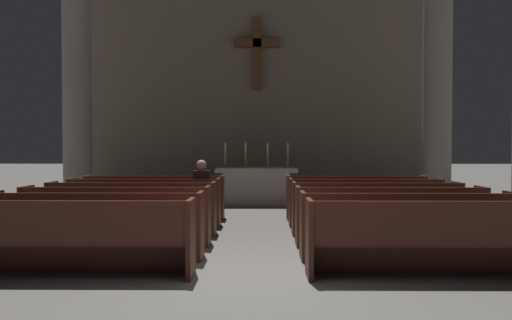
% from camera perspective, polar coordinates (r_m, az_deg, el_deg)
% --- Properties ---
extents(ground_plane, '(80.00, 80.00, 0.00)m').
position_cam_1_polar(ground_plane, '(6.40, -0.67, -12.84)').
color(ground_plane, '#66635E').
extents(pew_left_row_1, '(2.99, 0.50, 0.95)m').
position_cam_1_polar(pew_left_row_1, '(6.68, -19.96, -8.14)').
color(pew_left_row_1, '#4C2319').
rests_on(pew_left_row_1, ground).
extents(pew_left_row_2, '(2.99, 0.50, 0.95)m').
position_cam_1_polar(pew_left_row_2, '(7.60, -17.30, -6.94)').
color(pew_left_row_2, '#4C2319').
rests_on(pew_left_row_2, ground).
extents(pew_left_row_3, '(2.99, 0.50, 0.95)m').
position_cam_1_polar(pew_left_row_3, '(8.54, -15.24, -5.99)').
color(pew_left_row_3, '#4C2319').
rests_on(pew_left_row_3, ground).
extents(pew_left_row_4, '(2.99, 0.50, 0.95)m').
position_cam_1_polar(pew_left_row_4, '(9.49, -13.59, -5.22)').
color(pew_left_row_4, '#4C2319').
rests_on(pew_left_row_4, ground).
extents(pew_left_row_5, '(2.99, 0.50, 0.95)m').
position_cam_1_polar(pew_left_row_5, '(10.45, -12.25, -4.60)').
color(pew_left_row_5, '#4C2319').
rests_on(pew_left_row_5, ground).
extents(pew_left_row_6, '(2.99, 0.50, 0.95)m').
position_cam_1_polar(pew_left_row_6, '(11.42, -11.14, -4.07)').
color(pew_left_row_6, '#4C2319').
rests_on(pew_left_row_6, ground).
extents(pew_right_row_1, '(2.99, 0.50, 0.95)m').
position_cam_1_polar(pew_right_row_1, '(6.58, 18.89, -8.26)').
color(pew_right_row_1, '#4C2319').
rests_on(pew_right_row_1, ground).
extents(pew_right_row_2, '(2.99, 0.50, 0.95)m').
position_cam_1_polar(pew_right_row_2, '(7.52, 16.50, -7.02)').
color(pew_right_row_2, '#4C2319').
rests_on(pew_right_row_2, ground).
extents(pew_right_row_3, '(2.99, 0.50, 0.95)m').
position_cam_1_polar(pew_right_row_3, '(8.47, 14.66, -6.05)').
color(pew_right_row_3, '#4C2319').
rests_on(pew_right_row_3, ground).
extents(pew_right_row_4, '(2.99, 0.50, 0.95)m').
position_cam_1_polar(pew_right_row_4, '(9.43, 13.19, -5.27)').
color(pew_right_row_4, '#4C2319').
rests_on(pew_right_row_4, ground).
extents(pew_right_row_5, '(2.99, 0.50, 0.95)m').
position_cam_1_polar(pew_right_row_5, '(10.39, 12.00, -4.63)').
color(pew_right_row_5, '#4C2319').
rests_on(pew_right_row_5, ground).
extents(pew_right_row_6, '(2.99, 0.50, 0.95)m').
position_cam_1_polar(pew_right_row_6, '(11.36, 11.01, -4.10)').
color(pew_right_row_6, '#4C2319').
rests_on(pew_right_row_6, ground).
extents(column_left_second, '(1.12, 1.12, 7.48)m').
position_cam_1_polar(column_left_second, '(14.59, -19.29, 9.60)').
color(column_left_second, '#9E998E').
rests_on(column_left_second, ground).
extents(column_right_second, '(1.12, 1.12, 7.48)m').
position_cam_1_polar(column_right_second, '(14.49, 19.50, 9.65)').
color(column_right_second, '#9E998E').
rests_on(column_right_second, ground).
extents(altar, '(2.20, 0.90, 1.01)m').
position_cam_1_polar(altar, '(13.98, 0.06, -2.78)').
color(altar, '#BCB7AD').
rests_on(altar, ground).
extents(candlestick_outer_left, '(0.16, 0.16, 0.67)m').
position_cam_1_polar(candlestick_outer_left, '(13.98, -3.43, 0.04)').
color(candlestick_outer_left, '#B79338').
rests_on(candlestick_outer_left, altar).
extents(candlestick_inner_left, '(0.16, 0.16, 0.67)m').
position_cam_1_polar(candlestick_inner_left, '(13.95, -1.17, 0.04)').
color(candlestick_inner_left, '#B79338').
rests_on(candlestick_inner_left, altar).
extents(candlestick_inner_right, '(0.16, 0.16, 0.67)m').
position_cam_1_polar(candlestick_inner_right, '(13.95, 1.29, 0.04)').
color(candlestick_inner_right, '#B79338').
rests_on(candlestick_inner_right, altar).
extents(candlestick_outer_right, '(0.16, 0.16, 0.67)m').
position_cam_1_polar(candlestick_outer_right, '(13.96, 3.55, 0.04)').
color(candlestick_outer_right, '#B79338').
rests_on(candlestick_outer_right, altar).
extents(apse_with_cross, '(10.72, 0.51, 8.03)m').
position_cam_1_polar(apse_with_cross, '(16.22, 0.14, 10.16)').
color(apse_with_cross, gray).
rests_on(apse_with_cross, ground).
extents(lone_worshipper, '(0.32, 0.43, 1.32)m').
position_cam_1_polar(lone_worshipper, '(10.27, -6.02, -3.47)').
color(lone_worshipper, '#26262B').
rests_on(lone_worshipper, ground).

